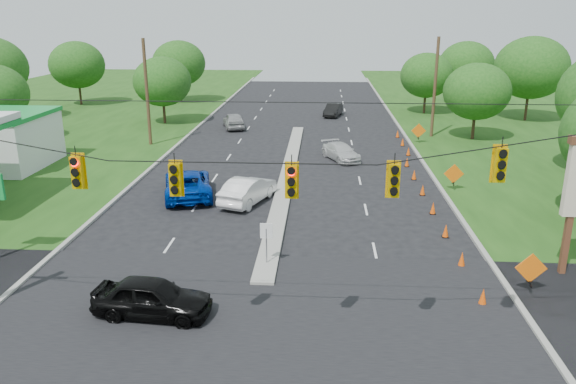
{
  "coord_description": "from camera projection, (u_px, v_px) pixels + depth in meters",
  "views": [
    {
      "loc": [
        2.38,
        -16.95,
        10.76
      ],
      "look_at": [
        0.82,
        8.26,
        2.8
      ],
      "focal_mm": 35.0,
      "sensor_mm": 36.0,
      "label": 1
    }
  ],
  "objects": [
    {
      "name": "cone_1",
      "position": [
        462.0,
        259.0,
        25.08
      ],
      "size": [
        0.32,
        0.32,
        0.7
      ],
      "primitive_type": "cone",
      "color": "#EF4F09",
      "rests_on": "ground"
    },
    {
      "name": "tree_4",
      "position": [
        77.0,
        65.0,
        69.18
      ],
      "size": [
        6.72,
        6.72,
        7.84
      ],
      "color": "black",
      "rests_on": "ground"
    },
    {
      "name": "curb_right",
      "position": [
        413.0,
        149.0,
        47.48
      ],
      "size": [
        0.25,
        110.0,
        0.16
      ],
      "primitive_type": "cube",
      "color": "gray",
      "rests_on": "ground"
    },
    {
      "name": "white_sedan",
      "position": [
        248.0,
        190.0,
        33.55
      ],
      "size": [
        3.19,
        5.08,
        1.58
      ],
      "primitive_type": "imported",
      "rotation": [
        0.0,
        0.0,
        2.8
      ],
      "color": "white",
      "rests_on": "ground"
    },
    {
      "name": "black_sedan",
      "position": [
        152.0,
        298.0,
        20.82
      ],
      "size": [
        4.57,
        2.18,
        1.51
      ],
      "primitive_type": "imported",
      "rotation": [
        0.0,
        0.0,
        1.48
      ],
      "color": "black",
      "rests_on": "ground"
    },
    {
      "name": "signal_span",
      "position": [
        241.0,
        215.0,
        17.07
      ],
      "size": [
        25.6,
        0.32,
        9.0
      ],
      "color": "#422D1C",
      "rests_on": "ground"
    },
    {
      "name": "tree_6",
      "position": [
        179.0,
        63.0,
        71.32
      ],
      "size": [
        6.72,
        6.72,
        7.84
      ],
      "color": "black",
      "rests_on": "ground"
    },
    {
      "name": "blue_pickup",
      "position": [
        188.0,
        183.0,
        34.73
      ],
      "size": [
        4.19,
        6.5,
        1.67
      ],
      "primitive_type": "imported",
      "rotation": [
        0.0,
        0.0,
        3.4
      ],
      "color": "#002CA0",
      "rests_on": "ground"
    },
    {
      "name": "tree_5",
      "position": [
        162.0,
        82.0,
        57.11
      ],
      "size": [
        5.88,
        5.88,
        6.86
      ],
      "color": "black",
      "rests_on": "ground"
    },
    {
      "name": "tree_9",
      "position": [
        477.0,
        92.0,
        49.63
      ],
      "size": [
        5.88,
        5.88,
        6.86
      ],
      "color": "black",
      "rests_on": "ground"
    },
    {
      "name": "cone_2",
      "position": [
        446.0,
        231.0,
        28.41
      ],
      "size": [
        0.32,
        0.32,
        0.7
      ],
      "primitive_type": "cone",
      "color": "#EF4F09",
      "rests_on": "ground"
    },
    {
      "name": "work_sign_2",
      "position": [
        419.0,
        131.0,
        49.01
      ],
      "size": [
        1.27,
        0.58,
        1.37
      ],
      "color": "black",
      "rests_on": "ground"
    },
    {
      "name": "cone_0",
      "position": [
        483.0,
        297.0,
        21.75
      ],
      "size": [
        0.32,
        0.32,
        0.7
      ],
      "primitive_type": "cone",
      "color": "#EF4F09",
      "rests_on": "ground"
    },
    {
      "name": "silver_car_far",
      "position": [
        341.0,
        152.0,
        43.65
      ],
      "size": [
        3.41,
        4.69,
        1.26
      ],
      "primitive_type": "imported",
      "rotation": [
        0.0,
        0.0,
        0.43
      ],
      "color": "silver",
      "rests_on": "ground"
    },
    {
      "name": "work_sign_1",
      "position": [
        454.0,
        175.0,
        35.68
      ],
      "size": [
        1.27,
        0.58,
        1.37
      ],
      "color": "black",
      "rests_on": "ground"
    },
    {
      "name": "cross_street",
      "position": [
        250.0,
        339.0,
        19.51
      ],
      "size": [
        160.0,
        14.0,
        0.02
      ],
      "primitive_type": "cube",
      "color": "black",
      "rests_on": "ground"
    },
    {
      "name": "dark_car_receding",
      "position": [
        333.0,
        110.0,
        62.56
      ],
      "size": [
        2.35,
        4.42,
        1.38
      ],
      "primitive_type": "imported",
      "rotation": [
        0.0,
        0.0,
        -0.22
      ],
      "color": "black",
      "rests_on": "ground"
    },
    {
      "name": "ground",
      "position": [
        250.0,
        339.0,
        19.51
      ],
      "size": [
        160.0,
        160.0,
        0.0
      ],
      "primitive_type": "plane",
      "color": "black",
      "rests_on": "ground"
    },
    {
      "name": "curb_left",
      "position": [
        178.0,
        145.0,
        48.67
      ],
      "size": [
        0.25,
        110.0,
        0.16
      ],
      "primitive_type": "cube",
      "color": "gray",
      "rests_on": "ground"
    },
    {
      "name": "tree_11",
      "position": [
        466.0,
        65.0,
        69.2
      ],
      "size": [
        6.72,
        6.72,
        7.84
      ],
      "color": "black",
      "rests_on": "ground"
    },
    {
      "name": "cone_8",
      "position": [
        403.0,
        142.0,
        48.37
      ],
      "size": [
        0.32,
        0.32,
        0.7
      ],
      "primitive_type": "cone",
      "color": "#EF4F09",
      "rests_on": "ground"
    },
    {
      "name": "median_sign",
      "position": [
        266.0,
        236.0,
        24.79
      ],
      "size": [
        0.55,
        0.06,
        2.05
      ],
      "color": "gray",
      "rests_on": "ground"
    },
    {
      "name": "tree_10",
      "position": [
        531.0,
        68.0,
        58.31
      ],
      "size": [
        7.56,
        7.56,
        8.82
      ],
      "color": "black",
      "rests_on": "ground"
    },
    {
      "name": "cone_4",
      "position": [
        423.0,
        190.0,
        35.08
      ],
      "size": [
        0.32,
        0.32,
        0.7
      ],
      "primitive_type": "cone",
      "color": "#EF4F09",
      "rests_on": "ground"
    },
    {
      "name": "cone_7",
      "position": [
        408.0,
        151.0,
        45.04
      ],
      "size": [
        0.32,
        0.32,
        0.7
      ],
      "primitive_type": "cone",
      "color": "#EF4F09",
      "rests_on": "ground"
    },
    {
      "name": "cone_9",
      "position": [
        398.0,
        134.0,
        51.7
      ],
      "size": [
        0.32,
        0.32,
        0.7
      ],
      "primitive_type": "cone",
      "color": "#EF4F09",
      "rests_on": "ground"
    },
    {
      "name": "cone_3",
      "position": [
        433.0,
        208.0,
        31.74
      ],
      "size": [
        0.32,
        0.32,
        0.7
      ],
      "primitive_type": "cone",
      "color": "#EF4F09",
      "rests_on": "ground"
    },
    {
      "name": "work_sign_0",
      "position": [
        531.0,
        269.0,
        22.36
      ],
      "size": [
        1.27,
        0.58,
        1.37
      ],
      "color": "black",
      "rests_on": "ground"
    },
    {
      "name": "utility_pole_far_left",
      "position": [
        147.0,
        93.0,
        47.46
      ],
      "size": [
        0.28,
        0.28,
        9.0
      ],
      "primitive_type": "cylinder",
      "color": "#422D1C",
      "rests_on": "ground"
    },
    {
      "name": "tree_12",
      "position": [
        427.0,
        75.0,
        63.08
      ],
      "size": [
        5.88,
        5.88,
        6.86
      ],
      "color": "black",
      "rests_on": "ground"
    },
    {
      "name": "cone_5",
      "position": [
        414.0,
        175.0,
        38.41
      ],
      "size": [
        0.32,
        0.32,
        0.7
      ],
      "primitive_type": "cone",
      "color": "#EF4F09",
      "rests_on": "ground"
    },
    {
      "name": "silver_car_oncoming",
      "position": [
        234.0,
        121.0,
        55.76
      ],
      "size": [
        3.01,
        4.92,
        1.56
      ],
      "primitive_type": "imported",
      "rotation": [
        0.0,
        0.0,
        3.41
      ],
      "color": "#949494",
      "rests_on": "ground"
    },
    {
      "name": "utility_pole_far_right",
      "position": [
        435.0,
        88.0,
        50.74
      ],
      "size": [
        0.28,
        0.28,
        9.0
      ],
      "primitive_type": "cylinder",
      "color": "#422D1C",
      "rests_on": "ground"
    },
    {
      "name": "median",
      "position": [
        288.0,
        175.0,
        39.5
      ],
      "size": [
        1.0,
        34.0,
        0.18
      ],
      "primitive_type": "cube",
      "color": "gray",
      "rests_on": "ground"
    },
    {
      "name": "cone_6",
      "position": [
        407.0,
        162.0,
        41.74
      ],
      "size": [
        0.32,
        0.32,
        0.7
      ],
      "primitive_type": "cone",
      "color": "#EF4F09",
      "rests_on": "ground"
    }
  ]
}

